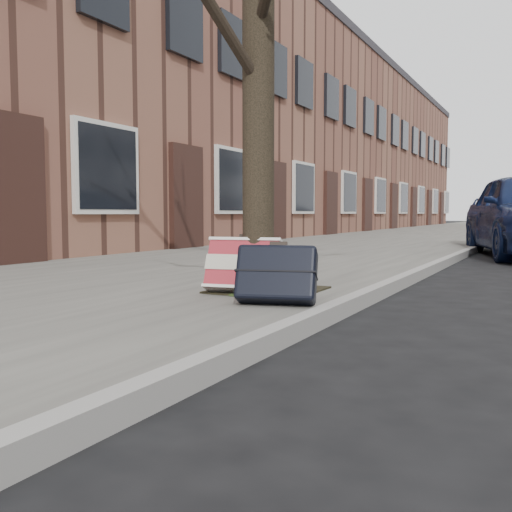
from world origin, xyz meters
The scene contains 6 objects.
ground centered at (0.00, 0.00, 0.00)m, with size 120.00×120.00×0.00m, color black.
near_sidewalk centered at (-3.70, 15.00, 0.06)m, with size 5.00×70.00×0.12m, color slate.
house_near centered at (-9.60, 16.00, 3.50)m, with size 6.80×40.00×7.00m, color brown.
dirt_patch centered at (-2.00, 1.20, 0.13)m, with size 0.85×0.85×0.01m, color black.
suitcase_red centered at (-2.08, 0.91, 0.35)m, with size 0.60×0.17×0.43m, color maroon.
suitcase_navy centered at (-1.61, 0.56, 0.35)m, with size 0.58×0.19×0.42m, color black.
Camera 1 is at (0.18, -3.18, 0.79)m, focal length 40.00 mm.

